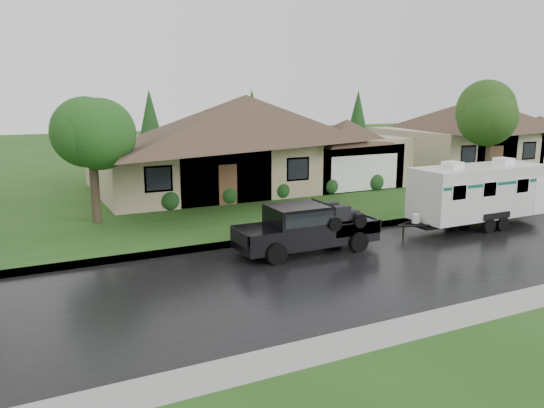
# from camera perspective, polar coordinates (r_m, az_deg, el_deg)

# --- Properties ---
(ground) EXTENTS (140.00, 140.00, 0.00)m
(ground) POSITION_cam_1_polar(r_m,az_deg,el_deg) (20.51, 7.92, -4.75)
(ground) COLOR #214B17
(ground) RESTS_ON ground
(road) EXTENTS (140.00, 8.00, 0.01)m
(road) POSITION_cam_1_polar(r_m,az_deg,el_deg) (18.97, 11.33, -6.22)
(road) COLOR black
(road) RESTS_ON ground
(curb) EXTENTS (140.00, 0.50, 0.15)m
(curb) POSITION_cam_1_polar(r_m,az_deg,el_deg) (22.32, 4.69, -3.12)
(curb) COLOR gray
(curb) RESTS_ON ground
(lawn) EXTENTS (140.00, 26.00, 0.15)m
(lawn) POSITION_cam_1_polar(r_m,az_deg,el_deg) (33.64, -6.54, 1.89)
(lawn) COLOR #214B17
(lawn) RESTS_ON ground
(house_main) EXTENTS (19.44, 10.80, 6.90)m
(house_main) POSITION_cam_1_polar(r_m,az_deg,el_deg) (33.00, -2.21, 7.92)
(house_main) COLOR tan
(house_main) RESTS_ON lawn
(house_neighbor) EXTENTS (15.12, 9.72, 6.45)m
(house_neighbor) POSITION_cam_1_polar(r_m,az_deg,el_deg) (45.36, 21.43, 7.82)
(house_neighbor) COLOR tan
(house_neighbor) RESTS_ON lawn
(tree_left_green) EXTENTS (3.45, 3.45, 5.71)m
(tree_left_green) POSITION_cam_1_polar(r_m,az_deg,el_deg) (24.50, -18.88, 7.21)
(tree_left_green) COLOR #382B1E
(tree_left_green) RESTS_ON lawn
(tree_right_green) EXTENTS (3.86, 3.86, 6.40)m
(tree_right_green) POSITION_cam_1_polar(r_m,az_deg,el_deg) (34.45, 22.61, 8.86)
(tree_right_green) COLOR #382B1E
(tree_right_green) RESTS_ON lawn
(shrub_row) EXTENTS (13.60, 1.00, 1.00)m
(shrub_row) POSITION_cam_1_polar(r_m,az_deg,el_deg) (29.16, 0.96, 1.60)
(shrub_row) COLOR #143814
(shrub_row) RESTS_ON lawn
(pickup_truck) EXTENTS (5.40, 2.05, 1.80)m
(pickup_truck) POSITION_cam_1_polar(r_m,az_deg,el_deg) (19.68, 3.51, -2.45)
(pickup_truck) COLOR black
(pickup_truck) RESTS_ON ground
(travel_trailer) EXTENTS (6.66, 2.34, 2.99)m
(travel_trailer) POSITION_cam_1_polar(r_m,az_deg,el_deg) (25.04, 21.29, 1.28)
(travel_trailer) COLOR silver
(travel_trailer) RESTS_ON ground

